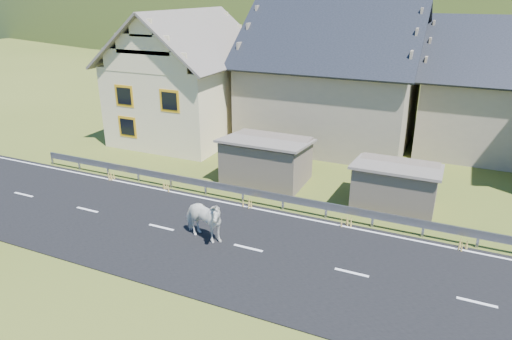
% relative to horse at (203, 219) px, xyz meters
% --- Properties ---
extents(ground, '(160.00, 160.00, 0.00)m').
position_rel_horse_xyz_m(ground, '(1.89, 0.13, -0.93)').
color(ground, '#3A4615').
rests_on(ground, ground).
extents(road, '(60.00, 7.00, 0.04)m').
position_rel_horse_xyz_m(road, '(1.89, 0.13, -0.91)').
color(road, black).
rests_on(road, ground).
extents(lane_markings, '(60.00, 6.60, 0.01)m').
position_rel_horse_xyz_m(lane_markings, '(1.89, 0.13, -0.88)').
color(lane_markings, silver).
rests_on(lane_markings, road).
extents(guardrail, '(28.10, 0.09, 0.75)m').
position_rel_horse_xyz_m(guardrail, '(1.89, 3.81, -0.37)').
color(guardrail, '#93969B').
rests_on(guardrail, ground).
extents(shed_left, '(4.30, 3.30, 2.40)m').
position_rel_horse_xyz_m(shed_left, '(-0.11, 6.63, 0.17)').
color(shed_left, '#6D5F52').
rests_on(shed_left, ground).
extents(shed_right, '(3.80, 2.90, 2.20)m').
position_rel_horse_xyz_m(shed_right, '(6.39, 6.13, 0.07)').
color(shed_right, '#6D5F52').
rests_on(shed_right, ground).
extents(house_cream, '(7.80, 9.80, 8.30)m').
position_rel_horse_xyz_m(house_cream, '(-8.11, 12.13, 3.43)').
color(house_cream, beige).
rests_on(house_cream, ground).
extents(house_stone_a, '(10.80, 9.80, 8.90)m').
position_rel_horse_xyz_m(house_stone_a, '(0.89, 15.13, 3.70)').
color(house_stone_a, gray).
rests_on(house_stone_a, ground).
extents(house_stone_b, '(9.80, 8.80, 8.10)m').
position_rel_horse_xyz_m(house_stone_b, '(10.89, 17.13, 3.31)').
color(house_stone_b, gray).
rests_on(house_stone_b, ground).
extents(mountain, '(440.00, 280.00, 260.00)m').
position_rel_horse_xyz_m(mountain, '(6.89, 180.13, -20.93)').
color(mountain, '#203112').
rests_on(mountain, ground).
extents(conifer_patch, '(76.00, 50.00, 28.00)m').
position_rel_horse_xyz_m(conifer_patch, '(-53.11, 110.13, 5.07)').
color(conifer_patch, black).
rests_on(conifer_patch, ground).
extents(horse, '(1.35, 2.25, 1.78)m').
position_rel_horse_xyz_m(horse, '(0.00, 0.00, 0.00)').
color(horse, white).
rests_on(horse, road).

